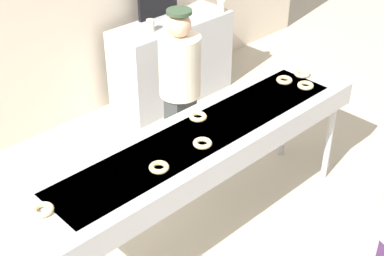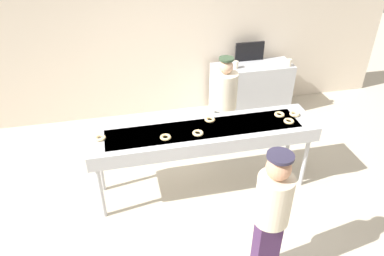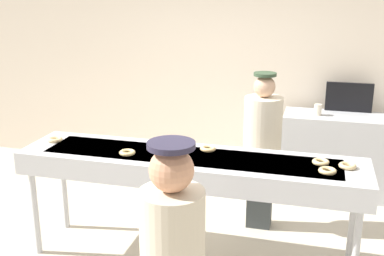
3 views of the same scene
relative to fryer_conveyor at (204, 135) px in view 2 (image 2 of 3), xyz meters
The scene contains 16 objects.
ground_plane 0.89m from the fryer_conveyor, ahead, with size 16.00×16.00×0.00m, color beige.
back_wall 2.37m from the fryer_conveyor, 90.00° to the left, with size 8.00×0.12×3.02m, color beige.
fryer_conveyor is the anchor object (origin of this frame).
plain_donut_0 1.12m from the fryer_conveyor, ahead, with size 0.14×0.14×0.04m, color #F3CF8B.
plain_donut_1 0.54m from the fryer_conveyor, 167.55° to the right, with size 0.14×0.14×0.04m, color #E9CC84.
plain_donut_2 0.19m from the fryer_conveyor, 133.87° to the right, with size 0.14×0.14×0.04m, color beige.
plain_donut_3 0.23m from the fryer_conveyor, 54.22° to the left, with size 0.14×0.14×0.04m, color #F9D086.
plain_donut_4 1.07m from the fryer_conveyor, ahead, with size 0.14×0.14×0.04m, color #F1D08B.
plain_donut_5 1.27m from the fryer_conveyor, ahead, with size 0.14×0.14×0.04m, color #E6C488.
plain_donut_6 1.29m from the fryer_conveyor, behind, with size 0.14×0.14×0.04m, color beige.
worker_baker 0.94m from the fryer_conveyor, 57.17° to the left, with size 0.37×0.37×1.57m.
customer_waiting 1.49m from the fryer_conveyor, 78.05° to the right, with size 0.35×0.35×1.60m.
prep_counter 2.32m from the fryer_conveyor, 53.73° to the left, with size 1.42×0.53×0.94m, color #B7BABF.
paper_cup_0 2.05m from the fryer_conveyor, 60.42° to the left, with size 0.08×0.08×0.13m, color beige.
paper_cup_1 2.56m from the fryer_conveyor, 40.62° to the left, with size 0.08×0.08×0.13m, color beige.
menu_display 2.47m from the fryer_conveyor, 56.68° to the left, with size 0.52×0.04×0.34m, color black.
Camera 2 is at (-1.01, -3.81, 3.56)m, focal length 34.77 mm.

